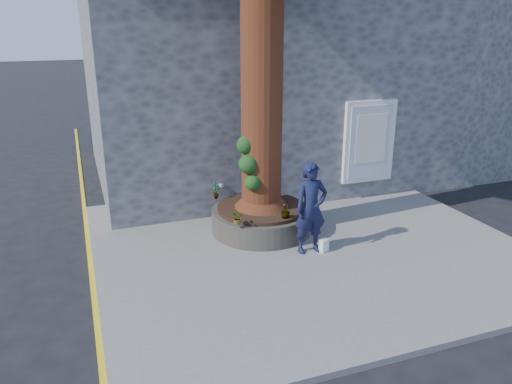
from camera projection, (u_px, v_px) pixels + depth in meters
name	position (u px, v px, depth m)	size (l,w,h in m)	color
ground	(259.00, 280.00, 9.69)	(120.00, 120.00, 0.00)	black
pavement	(307.00, 245.00, 11.04)	(9.00, 8.00, 0.12)	slate
yellow_line	(93.00, 283.00, 9.59)	(0.10, 30.00, 0.01)	yellow
stone_shop	(254.00, 74.00, 15.85)	(10.30, 8.30, 6.30)	#4C4D51
neighbour_shop	(457.00, 70.00, 18.49)	(6.00, 8.00, 6.00)	#4C4D51
planter	(261.00, 219.00, 11.59)	(2.30, 2.30, 0.60)	black
man	(311.00, 208.00, 10.32)	(0.71, 0.47, 1.95)	#141838
woman	(225.00, 180.00, 12.53)	(0.83, 0.65, 1.70)	beige
shopping_bag	(324.00, 245.00, 10.57)	(0.20, 0.12, 0.28)	white
plant_a	(216.00, 191.00, 11.90)	(0.21, 0.14, 0.40)	gray
plant_b	(259.00, 201.00, 11.28)	(0.21, 0.20, 0.38)	gray
plant_c	(285.00, 210.00, 10.75)	(0.19, 0.19, 0.35)	gray
plant_d	(238.00, 218.00, 10.41)	(0.26, 0.23, 0.29)	gray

